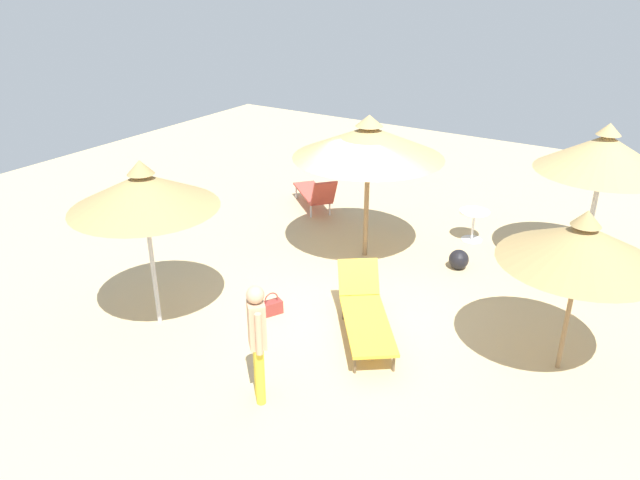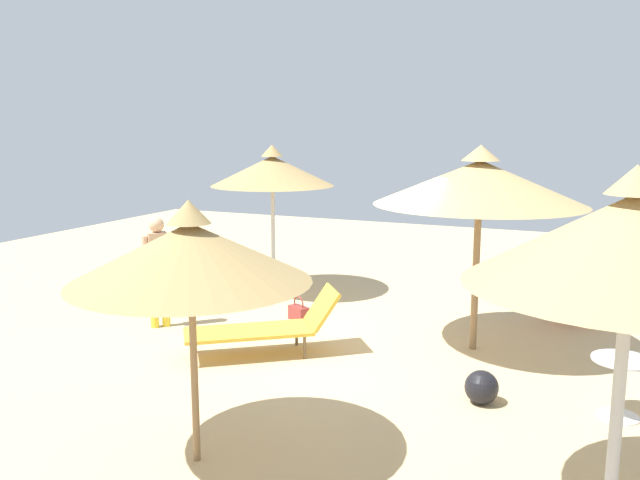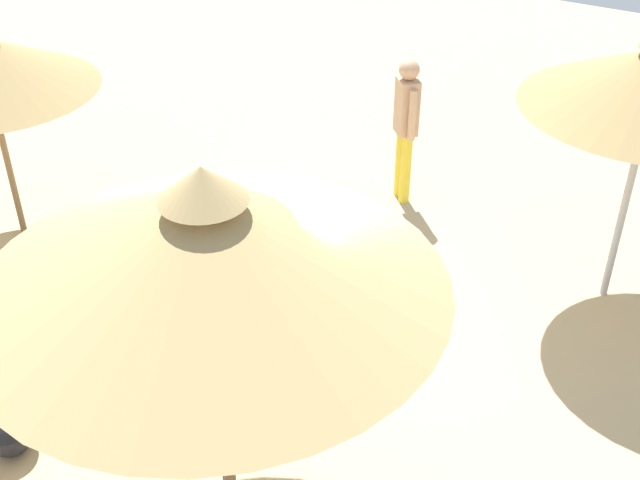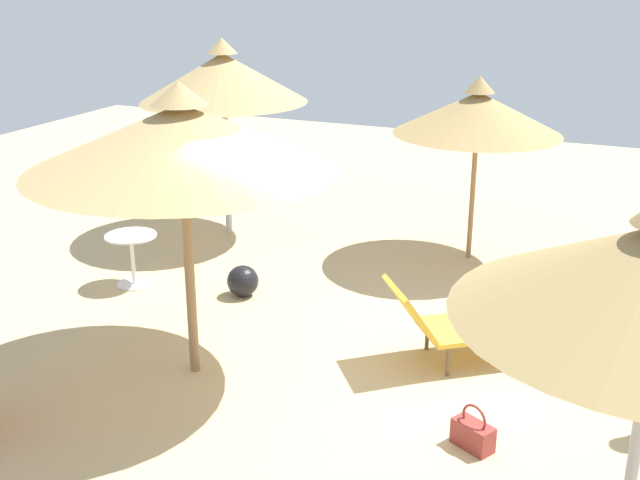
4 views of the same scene
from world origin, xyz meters
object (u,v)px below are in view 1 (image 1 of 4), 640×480
at_px(parasol_umbrella_near_right, 143,191).
at_px(parasol_umbrella_front, 369,142).
at_px(lounge_chair_center, 315,193).
at_px(lounge_chair_edge, 365,312).
at_px(parasol_umbrella_near_left, 582,244).
at_px(beach_ball, 459,259).
at_px(handbag, 272,307).
at_px(parasol_umbrella_far_left, 605,153).
at_px(side_table_round, 474,220).
at_px(person_standing_far_right, 257,336).

relative_size(parasol_umbrella_near_right, parasol_umbrella_front, 0.96).
bearing_deg(lounge_chair_center, lounge_chair_edge, -48.79).
xyz_separation_m(parasol_umbrella_near_left, parasol_umbrella_near_right, (-5.99, -2.32, 0.31)).
height_order(parasol_umbrella_near_right, beach_ball, parasol_umbrella_near_right).
distance_m(parasol_umbrella_near_left, lounge_chair_edge, 3.41).
bearing_deg(handbag, parasol_umbrella_far_left, 48.59).
bearing_deg(beach_ball, lounge_chair_edge, -98.36).
relative_size(parasol_umbrella_far_left, side_table_round, 4.28).
distance_m(parasol_umbrella_far_left, side_table_round, 2.99).
relative_size(lounge_chair_edge, side_table_round, 3.12).
distance_m(lounge_chair_center, person_standing_far_right, 7.13).
height_order(side_table_round, beach_ball, side_table_round).
xyz_separation_m(parasol_umbrella_far_left, parasol_umbrella_front, (-3.94, -1.82, 0.05)).
bearing_deg(side_table_round, person_standing_far_right, -95.56).
distance_m(parasol_umbrella_near_left, handbag, 5.05).
height_order(parasol_umbrella_near_right, side_table_round, parasol_umbrella_near_right).
bearing_deg(parasol_umbrella_far_left, parasol_umbrella_near_right, -133.29).
relative_size(parasol_umbrella_near_right, lounge_chair_center, 1.54).
distance_m(parasol_umbrella_near_left, parasol_umbrella_near_right, 6.43).
height_order(lounge_chair_center, person_standing_far_right, person_standing_far_right).
height_order(lounge_chair_center, handbag, lounge_chair_center).
bearing_deg(parasol_umbrella_front, person_standing_far_right, -78.57).
distance_m(parasol_umbrella_near_left, lounge_chair_center, 7.52).
bearing_deg(parasol_umbrella_far_left, lounge_chair_center, -177.45).
distance_m(parasol_umbrella_near_left, beach_ball, 3.82).
bearing_deg(beach_ball, parasol_umbrella_far_left, 33.34).
height_order(parasol_umbrella_far_left, beach_ball, parasol_umbrella_far_left).
distance_m(parasol_umbrella_far_left, handbag, 6.70).
bearing_deg(side_table_round, parasol_umbrella_far_left, -2.44).
xyz_separation_m(parasol_umbrella_near_right, handbag, (1.45, 1.23, -2.22)).
height_order(parasol_umbrella_front, person_standing_far_right, parasol_umbrella_front).
height_order(parasol_umbrella_near_left, lounge_chair_center, parasol_umbrella_near_left).
height_order(parasol_umbrella_far_left, handbag, parasol_umbrella_far_left).
distance_m(parasol_umbrella_near_left, side_table_round, 4.87).
bearing_deg(parasol_umbrella_near_right, lounge_chair_center, 95.42).
relative_size(lounge_chair_center, beach_ball, 4.69).
height_order(parasol_umbrella_near_left, parasol_umbrella_far_left, parasol_umbrella_far_left).
relative_size(parasol_umbrella_far_left, parasol_umbrella_front, 0.99).
bearing_deg(person_standing_far_right, handbag, 122.63).
distance_m(parasol_umbrella_near_left, person_standing_far_right, 4.58).
distance_m(parasol_umbrella_near_right, beach_ball, 6.20).
relative_size(lounge_chair_center, person_standing_far_right, 1.04).
bearing_deg(parasol_umbrella_far_left, handbag, -131.41).
distance_m(parasol_umbrella_near_left, parasol_umbrella_front, 4.69).
xyz_separation_m(person_standing_far_right, side_table_round, (0.66, 6.73, -0.56)).
xyz_separation_m(parasol_umbrella_near_right, parasol_umbrella_far_left, (5.62, 5.97, 0.00)).
relative_size(lounge_chair_center, side_table_round, 2.71).
height_order(person_standing_far_right, handbag, person_standing_far_right).
xyz_separation_m(parasol_umbrella_near_left, parasol_umbrella_far_left, (-0.36, 3.65, 0.31)).
bearing_deg(parasol_umbrella_near_right, lounge_chair_edge, 26.40).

